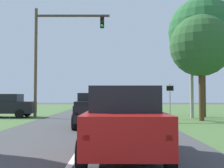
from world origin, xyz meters
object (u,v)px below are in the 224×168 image
object	(u,v)px
oak_tree_right	(204,32)
extra_tree_1	(202,46)
pickup_truck_lead	(96,110)
keep_moving_sign	(171,96)
traffic_light	(54,47)
utility_pole_right	(193,65)
crossing_suv_far	(8,105)
red_suv_near	(125,120)

from	to	relation	value
oak_tree_right	extra_tree_1	distance (m)	4.08
pickup_truck_lead	extra_tree_1	size ratio (longest dim) A/B	0.66
keep_moving_sign	extra_tree_1	xyz separation A→B (m)	(1.83, -1.75, 3.55)
traffic_light	utility_pole_right	xyz separation A→B (m)	(11.06, -0.64, -1.53)
crossing_suv_far	extra_tree_1	distance (m)	15.79
extra_tree_1	utility_pole_right	bearing A→B (deg)	89.76
red_suv_near	extra_tree_1	size ratio (longest dim) A/B	0.64
red_suv_near	keep_moving_sign	distance (m)	13.88
traffic_light	keep_moving_sign	bearing A→B (deg)	-7.81
utility_pole_right	pickup_truck_lead	bearing A→B (deg)	-138.97
pickup_truck_lead	crossing_suv_far	size ratio (longest dim) A/B	1.13
red_suv_near	keep_moving_sign	xyz separation A→B (m)	(4.08, 13.25, 0.67)
pickup_truck_lead	traffic_light	xyz separation A→B (m)	(-3.85, 6.92, 4.70)
red_suv_near	traffic_light	bearing A→B (deg)	109.53
traffic_light	utility_pole_right	bearing A→B (deg)	-3.33
red_suv_near	utility_pole_right	xyz separation A→B (m)	(5.92, 13.87, 3.11)
extra_tree_1	oak_tree_right	bearing A→B (deg)	69.60
traffic_light	crossing_suv_far	world-z (taller)	traffic_light
red_suv_near	extra_tree_1	world-z (taller)	extra_tree_1
keep_moving_sign	utility_pole_right	xyz separation A→B (m)	(1.84, 0.62, 2.44)
pickup_truck_lead	keep_moving_sign	world-z (taller)	keep_moving_sign
red_suv_near	pickup_truck_lead	size ratio (longest dim) A/B	0.98
traffic_light	oak_tree_right	size ratio (longest dim) A/B	0.90
pickup_truck_lead	utility_pole_right	size ratio (longest dim) A/B	0.59
keep_moving_sign	extra_tree_1	bearing A→B (deg)	-43.61
keep_moving_sign	utility_pole_right	world-z (taller)	utility_pole_right
pickup_truck_lead	keep_moving_sign	size ratio (longest dim) A/B	1.83
oak_tree_right	traffic_light	bearing A→B (deg)	-178.05
pickup_truck_lead	utility_pole_right	xyz separation A→B (m)	(7.21, 6.28, 3.18)
pickup_truck_lead	extra_tree_1	bearing A→B (deg)	28.51
crossing_suv_far	extra_tree_1	size ratio (longest dim) A/B	0.58
keep_moving_sign	crossing_suv_far	size ratio (longest dim) A/B	0.61
extra_tree_1	traffic_light	bearing A→B (deg)	164.77
pickup_truck_lead	red_suv_near	bearing A→B (deg)	-80.30
traffic_light	crossing_suv_far	distance (m)	6.03
pickup_truck_lead	utility_pole_right	distance (m)	10.08
keep_moving_sign	red_suv_near	bearing A→B (deg)	-107.10
red_suv_near	traffic_light	world-z (taller)	traffic_light
pickup_truck_lead	keep_moving_sign	bearing A→B (deg)	46.48
keep_moving_sign	extra_tree_1	distance (m)	4.36
crossing_suv_far	oak_tree_right	bearing A→B (deg)	0.46
red_suv_near	extra_tree_1	xyz separation A→B (m)	(5.91, 11.50, 4.22)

